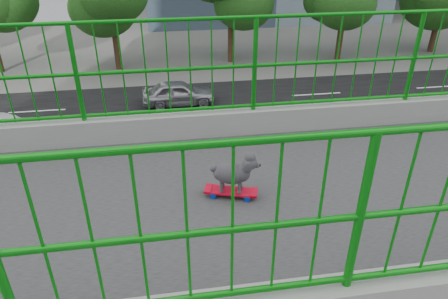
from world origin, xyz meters
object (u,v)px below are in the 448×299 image
car_6 (315,180)px  poodle (234,172)px  skateboard (231,192)px  car_4 (179,93)px

car_6 → poodle: bearing=-27.8°
skateboard → car_4: bearing=-163.5°
car_4 → skateboard: bearing=179.1°
skateboard → car_6: 12.14m
poodle → car_6: 12.25m
car_4 → car_6: (9.60, 4.57, 0.00)m
skateboard → poodle: (0.01, 0.02, 0.23)m
skateboard → poodle: size_ratio=1.16×
skateboard → car_6: (-9.13, 4.85, -6.36)m
car_6 → car_4: bearing=-154.6°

